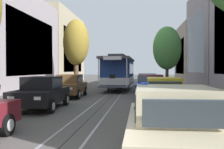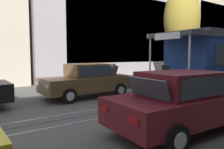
# 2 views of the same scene
# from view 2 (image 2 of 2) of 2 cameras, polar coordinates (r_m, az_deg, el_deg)

# --- Properties ---
(ground_plane) EXTENTS (160.00, 160.00, 0.00)m
(ground_plane) POSITION_cam_2_polar(r_m,az_deg,el_deg) (11.06, 19.72, -5.64)
(ground_plane) COLOR #4C4947
(trolley_track_rails) EXTENTS (1.14, 54.72, 0.01)m
(trolley_track_rails) POSITION_cam_2_polar(r_m,az_deg,el_deg) (13.29, 26.51, -4.08)
(trolley_track_rails) COLOR gray
(trolley_track_rails) RESTS_ON ground
(building_facade_left) EXTENTS (5.69, 46.42, 10.59)m
(building_facade_left) POSITION_cam_2_polar(r_m,az_deg,el_deg) (22.47, 5.14, 11.79)
(building_facade_left) COLOR #BCAD93
(building_facade_left) RESTS_ON ground
(parked_car_brown_mid_left) EXTENTS (2.09, 4.40, 1.58)m
(parked_car_brown_mid_left) POSITION_cam_2_polar(r_m,az_deg,el_deg) (10.55, -6.40, -1.49)
(parked_car_brown_mid_left) COLOR brown
(parked_car_brown_mid_left) RESTS_ON ground
(parked_car_maroon_mid_right) EXTENTS (2.10, 4.41, 1.58)m
(parked_car_maroon_mid_right) POSITION_cam_2_polar(r_m,az_deg,el_deg) (6.12, 18.38, -6.59)
(parked_car_maroon_mid_right) COLOR maroon
(parked_car_maroon_mid_right) RESTS_ON ground
(street_tree_kerb_left_second) EXTENTS (2.70, 2.71, 7.17)m
(street_tree_kerb_left_second) POSITION_cam_2_polar(r_m,az_deg,el_deg) (17.95, 17.79, 13.56)
(street_tree_kerb_left_second) COLOR brown
(street_tree_kerb_left_second) RESTS_ON ground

